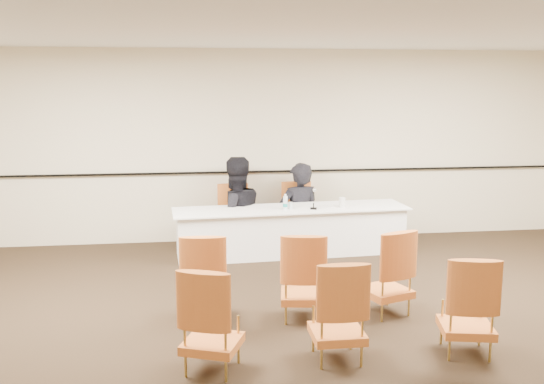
{
  "coord_description": "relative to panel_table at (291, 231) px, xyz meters",
  "views": [
    {
      "loc": [
        -1.13,
        -5.45,
        2.46
      ],
      "look_at": [
        -0.05,
        2.6,
        1.01
      ],
      "focal_mm": 40.0,
      "sensor_mm": 36.0,
      "label": 1
    }
  ],
  "objects": [
    {
      "name": "aud_chair_back_left",
      "position": [
        -1.28,
        -3.56,
        0.13
      ],
      "size": [
        0.65,
        0.65,
        0.95
      ],
      "primitive_type": null,
      "rotation": [
        0.0,
        0.0,
        -0.38
      ],
      "color": "#B85921",
      "rests_on": "ground"
    },
    {
      "name": "water_bottle",
      "position": [
        -0.1,
        -0.1,
        0.46
      ],
      "size": [
        0.07,
        0.07,
        0.23
      ],
      "primitive_type": null,
      "rotation": [
        0.0,
        0.0,
        -0.01
      ],
      "color": "teal",
      "rests_on": "panel_table"
    },
    {
      "name": "aud_chair_front_right",
      "position": [
        0.63,
        -2.48,
        0.13
      ],
      "size": [
        0.64,
        0.64,
        0.95
      ],
      "primitive_type": null,
      "rotation": [
        0.0,
        0.0,
        0.34
      ],
      "color": "#B85921",
      "rests_on": "ground"
    },
    {
      "name": "aud_chair_front_left",
      "position": [
        -1.32,
        -2.39,
        0.13
      ],
      "size": [
        0.54,
        0.54,
        0.95
      ],
      "primitive_type": null,
      "rotation": [
        0.0,
        0.0,
        -0.09
      ],
      "color": "#B85921",
      "rests_on": "ground"
    },
    {
      "name": "aud_chair_front_mid",
      "position": [
        -0.29,
        -2.5,
        0.13
      ],
      "size": [
        0.57,
        0.57,
        0.95
      ],
      "primitive_type": null,
      "rotation": [
        0.0,
        0.0,
        -0.16
      ],
      "color": "#B85921",
      "rests_on": "ground"
    },
    {
      "name": "panelist_second",
      "position": [
        -0.79,
        0.48,
        0.08
      ],
      "size": [
        1.12,
        0.99,
        1.94
      ],
      "primitive_type": "imported",
      "rotation": [
        0.0,
        0.0,
        3.45
      ],
      "color": "black",
      "rests_on": "ground"
    },
    {
      "name": "floor",
      "position": [
        -0.29,
        -3.07,
        -0.34
      ],
      "size": [
        10.0,
        10.0,
        0.0
      ],
      "primitive_type": "plane",
      "color": "black",
      "rests_on": "ground"
    },
    {
      "name": "panelist_second_chair",
      "position": [
        -0.79,
        0.48,
        0.13
      ],
      "size": [
        0.53,
        0.53,
        0.95
      ],
      "primitive_type": null,
      "rotation": [
        0.0,
        0.0,
        0.06
      ],
      "color": "#B85921",
      "rests_on": "ground"
    },
    {
      "name": "wall_rail",
      "position": [
        -0.29,
        0.89,
        0.76
      ],
      "size": [
        9.8,
        0.04,
        0.03
      ],
      "primitive_type": "cube",
      "color": "black",
      "rests_on": "wall_back"
    },
    {
      "name": "microphone",
      "position": [
        0.3,
        -0.13,
        0.49
      ],
      "size": [
        0.15,
        0.22,
        0.29
      ],
      "primitive_type": null,
      "rotation": [
        0.0,
        0.0,
        -0.27
      ],
      "color": "black",
      "rests_on": "panel_table"
    },
    {
      "name": "coffee_cup",
      "position": [
        0.75,
        -0.05,
        0.41
      ],
      "size": [
        0.1,
        0.1,
        0.14
      ],
      "primitive_type": "cylinder",
      "rotation": [
        0.0,
        0.0,
        -0.03
      ],
      "color": "silver",
      "rests_on": "panel_table"
    },
    {
      "name": "panelist_main",
      "position": [
        0.21,
        0.54,
        0.01
      ],
      "size": [
        0.76,
        0.58,
        1.85
      ],
      "primitive_type": "imported",
      "rotation": [
        0.0,
        0.0,
        3.37
      ],
      "color": "black",
      "rests_on": "ground"
    },
    {
      "name": "panelist_main_chair",
      "position": [
        0.21,
        0.54,
        0.13
      ],
      "size": [
        0.53,
        0.53,
        0.95
      ],
      "primitive_type": null,
      "rotation": [
        0.0,
        0.0,
        0.06
      ],
      "color": "#B85921",
      "rests_on": "ground"
    },
    {
      "name": "drinking_glass",
      "position": [
        -0.02,
        -0.07,
        0.39
      ],
      "size": [
        0.08,
        0.08,
        0.1
      ],
      "primitive_type": "cylinder",
      "rotation": [
        0.0,
        0.0,
        -0.34
      ],
      "color": "silver",
      "rests_on": "panel_table"
    },
    {
      "name": "papers",
      "position": [
        0.45,
        0.01,
        0.34
      ],
      "size": [
        0.37,
        0.33,
        0.0
      ],
      "primitive_type": "cube",
      "rotation": [
        0.0,
        0.0,
        0.48
      ],
      "color": "silver",
      "rests_on": "panel_table"
    },
    {
      "name": "aud_chair_back_right",
      "position": [
        1.05,
        -3.53,
        0.13
      ],
      "size": [
        0.59,
        0.59,
        0.95
      ],
      "primitive_type": null,
      "rotation": [
        0.0,
        0.0,
        -0.21
      ],
      "color": "#B85921",
      "rests_on": "ground"
    },
    {
      "name": "wall_back",
      "position": [
        -0.29,
        0.93,
        1.16
      ],
      "size": [
        10.0,
        0.04,
        3.0
      ],
      "primitive_type": "cube",
      "color": "beige",
      "rests_on": "ground"
    },
    {
      "name": "aud_chair_back_mid",
      "position": [
        -0.16,
        -3.5,
        0.13
      ],
      "size": [
        0.5,
        0.5,
        0.95
      ],
      "primitive_type": null,
      "rotation": [
        0.0,
        0.0,
        0.0
      ],
      "color": "#B85921",
      "rests_on": "ground"
    },
    {
      "name": "panel_table",
      "position": [
        0.0,
        0.0,
        0.0
      ],
      "size": [
        3.47,
        1.01,
        0.68
      ],
      "primitive_type": null,
      "rotation": [
        0.0,
        0.0,
        0.06
      ],
      "color": "white",
      "rests_on": "ground"
    },
    {
      "name": "ceiling",
      "position": [
        -0.29,
        -3.07,
        2.66
      ],
      "size": [
        10.0,
        10.0,
        0.0
      ],
      "primitive_type": "plane",
      "rotation": [
        3.14,
        0.0,
        0.0
      ],
      "color": "silver",
      "rests_on": "ground"
    }
  ]
}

